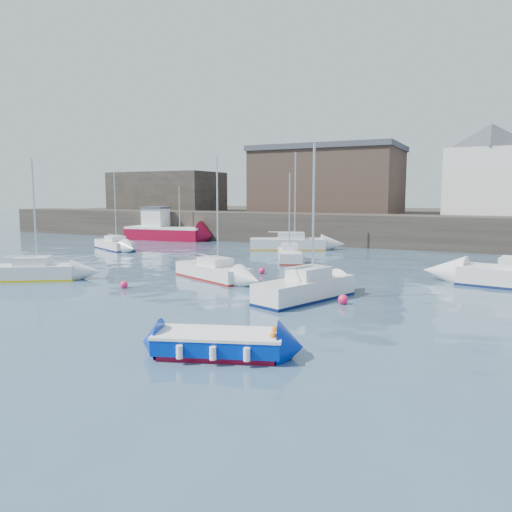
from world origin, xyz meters
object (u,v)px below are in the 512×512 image
at_px(sailboat_a, 29,272).
at_px(sailboat_e, 114,244).
at_px(blue_dinghy, 219,343).
at_px(sailboat_b, 213,271).
at_px(buoy_far, 262,274).
at_px(buoy_near, 124,288).
at_px(buoy_mid, 343,304).
at_px(fishing_boat, 164,229).
at_px(sailboat_h, 288,243).
at_px(sailboat_f, 289,255).
at_px(sailboat_c, 305,288).

bearing_deg(sailboat_a, sailboat_e, 114.69).
bearing_deg(blue_dinghy, sailboat_b, 121.81).
bearing_deg(buoy_far, sailboat_b, -120.62).
relative_size(sailboat_e, buoy_near, 17.32).
bearing_deg(buoy_mid, blue_dinghy, -98.75).
bearing_deg(fishing_boat, buoy_near, -57.74).
distance_m(fishing_boat, sailboat_h, 16.25).
height_order(sailboat_f, buoy_near, sailboat_f).
relative_size(sailboat_a, buoy_mid, 15.17).
distance_m(blue_dinghy, sailboat_b, 14.17).
xyz_separation_m(sailboat_c, buoy_near, (-9.69, -1.46, -0.56)).
xyz_separation_m(sailboat_b, sailboat_f, (1.02, 9.33, -0.00)).
bearing_deg(sailboat_a, sailboat_c, 6.65).
distance_m(sailboat_c, buoy_mid, 1.95).
xyz_separation_m(sailboat_e, buoy_mid, (24.97, -12.88, -0.45)).
bearing_deg(buoy_near, sailboat_f, 74.96).
xyz_separation_m(blue_dinghy, sailboat_e, (-23.62, 21.67, 0.03)).
bearing_deg(buoy_near, sailboat_e, 133.34).
xyz_separation_m(blue_dinghy, buoy_mid, (1.35, 8.79, -0.42)).
xyz_separation_m(sailboat_c, sailboat_f, (-5.94, 12.48, -0.10)).
distance_m(sailboat_e, sailboat_h, 15.64).
height_order(sailboat_a, buoy_near, sailboat_a).
xyz_separation_m(buoy_near, buoy_far, (4.49, 7.59, 0.00)).
height_order(sailboat_a, sailboat_h, sailboat_h).
xyz_separation_m(sailboat_b, buoy_far, (1.77, 2.99, -0.46)).
bearing_deg(buoy_mid, sailboat_a, -174.36).
height_order(blue_dinghy, sailboat_a, sailboat_a).
bearing_deg(sailboat_a, buoy_far, 35.75).
height_order(fishing_boat, buoy_mid, fishing_boat).
height_order(sailboat_e, sailboat_f, sailboat_e).
distance_m(sailboat_c, sailboat_h, 21.47).
relative_size(sailboat_a, sailboat_e, 1.01).
bearing_deg(fishing_boat, sailboat_c, -42.30).
bearing_deg(sailboat_b, buoy_far, 59.38).
relative_size(sailboat_h, buoy_near, 21.56).
height_order(sailboat_c, sailboat_h, sailboat_h).
height_order(sailboat_c, sailboat_f, sailboat_c).
height_order(sailboat_c, sailboat_e, sailboat_c).
distance_m(sailboat_h, buoy_far, 13.91).
distance_m(sailboat_h, buoy_mid, 22.42).
bearing_deg(buoy_far, sailboat_e, 159.67).
bearing_deg(sailboat_c, buoy_far, 130.27).
height_order(sailboat_a, sailboat_f, sailboat_a).
height_order(fishing_boat, sailboat_e, sailboat_e).
distance_m(sailboat_b, sailboat_e, 18.80).
height_order(buoy_mid, buoy_far, buoy_mid).
relative_size(sailboat_c, sailboat_e, 1.05).
bearing_deg(sailboat_c, sailboat_a, -173.35).
bearing_deg(sailboat_f, buoy_mid, -58.20).
distance_m(fishing_boat, buoy_far, 25.77).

